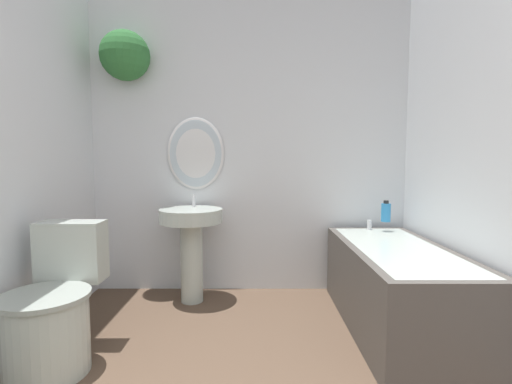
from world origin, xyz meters
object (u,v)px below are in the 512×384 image
toilet (52,313)px  pedestal_sink (190,236)px  shampoo_bottle (385,212)px  bathtub (395,286)px

toilet → pedestal_sink: 1.11m
pedestal_sink → shampoo_bottle: pedestal_sink is taller
pedestal_sink → bathtub: pedestal_sink is taller
toilet → pedestal_sink: pedestal_sink is taller
pedestal_sink → bathtub: (1.41, -0.47, -0.24)m
toilet → pedestal_sink: size_ratio=0.90×
pedestal_sink → shampoo_bottle: 1.53m
pedestal_sink → bathtub: bearing=-18.5°
toilet → pedestal_sink: bearing=58.0°
toilet → pedestal_sink: (0.57, 0.92, 0.22)m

